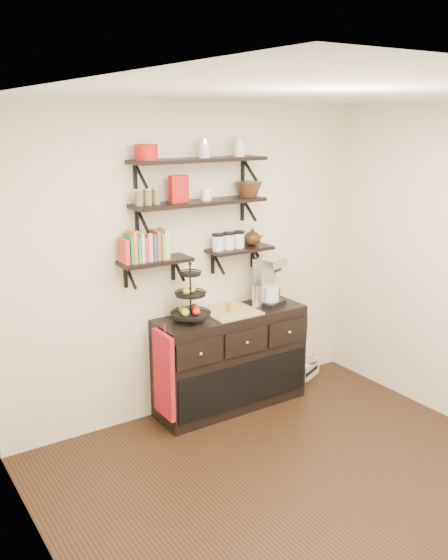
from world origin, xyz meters
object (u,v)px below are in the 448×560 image
(fruit_stand, at_px, (191,302))
(coffee_maker, at_px, (268,282))
(sideboard, at_px, (231,360))
(radio, at_px, (307,367))

(fruit_stand, distance_m, coffee_maker, 0.83)
(sideboard, distance_m, radio, 1.09)
(coffee_maker, xyz_separation_m, radio, (0.59, 0.08, -1.02))
(sideboard, distance_m, fruit_stand, 0.74)
(fruit_stand, xyz_separation_m, coffee_maker, (0.83, 0.03, 0.04))
(coffee_maker, height_order, radio, coffee_maker)
(sideboard, relative_size, coffee_maker, 3.16)
(coffee_maker, distance_m, radio, 1.18)
(sideboard, height_order, radio, sideboard)
(sideboard, xyz_separation_m, coffee_maker, (0.43, 0.03, 0.66))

